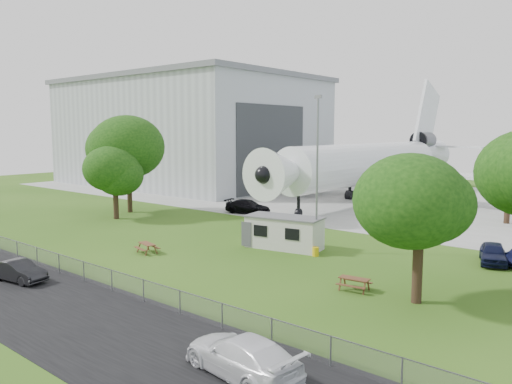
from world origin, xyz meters
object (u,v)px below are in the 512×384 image
Objects in this scene: hangar at (190,131)px; airliner at (372,162)px; picnic_west at (147,253)px; picnic_east at (354,290)px; car_centre_sedan at (19,271)px; site_cabin at (284,232)px.

hangar is 0.90× the size of airliner.
airliner is 38.51m from picnic_west.
car_centre_sedan reaches higher than picnic_east.
hangar is 64.88m from picnic_east.
picnic_east is 0.45× the size of car_centre_sedan.
picnic_east is 20.90m from car_centre_sedan.
site_cabin is 3.86× the size of picnic_west.
picnic_east is at bearing -65.55° from car_centre_sedan.
car_centre_sedan is (35.83, -48.14, -8.74)m from hangar.
picnic_west is 0.45× the size of car_centre_sedan.
picnic_west is at bearing -132.06° from site_cabin.
hangar reaches higher than picnic_west.
airliner is 40.25m from picnic_east.
picnic_east is at bearing -64.74° from airliner.
site_cabin reaches higher than picnic_east.
airliner is 31.22m from site_cabin.
hangar is 53.49m from site_cabin.
site_cabin is at bearing -34.84° from hangar.
hangar is 23.89× the size of picnic_east.
picnic_west is (36.10, -38.29, -9.41)m from hangar.
site_cabin is at bearing 140.52° from picnic_east.
site_cabin reaches higher than picnic_west.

